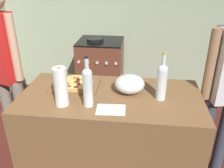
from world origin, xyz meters
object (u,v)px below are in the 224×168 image
object	(u,v)px
person_in_stripes	(6,68)
paper_towel_roll	(61,87)
wine_bottle_clear	(88,85)
wine_bottle_dark	(162,80)
stove	(101,71)
mixing_bowl	(130,84)
pizza	(76,83)

from	to	relation	value
person_in_stripes	paper_towel_roll	bearing A→B (deg)	-35.08
wine_bottle_clear	wine_bottle_dark	distance (m)	0.56
stove	paper_towel_roll	bearing A→B (deg)	-89.99
paper_towel_roll	mixing_bowl	bearing A→B (deg)	27.69
paper_towel_roll	wine_bottle_clear	bearing A→B (deg)	2.60
wine_bottle_clear	stove	xyz separation A→B (m)	(-0.20, 1.74, -0.63)
paper_towel_roll	pizza	bearing A→B (deg)	86.24
stove	wine_bottle_clear	bearing A→B (deg)	-83.50
mixing_bowl	wine_bottle_clear	distance (m)	0.39
stove	person_in_stripes	world-z (taller)	person_in_stripes
wine_bottle_clear	paper_towel_roll	bearing A→B (deg)	-177.40
wine_bottle_dark	pizza	bearing A→B (deg)	169.09
pizza	mixing_bowl	size ratio (longest dim) A/B	1.24
pizza	mixing_bowl	distance (m)	0.47
pizza	person_in_stripes	size ratio (longest dim) A/B	0.17
pizza	person_in_stripes	world-z (taller)	person_in_stripes
mixing_bowl	paper_towel_roll	bearing A→B (deg)	-152.31
wine_bottle_dark	stove	xyz separation A→B (m)	(-0.74, 1.57, -0.62)
wine_bottle_clear	person_in_stripes	bearing A→B (deg)	151.78
wine_bottle_clear	person_in_stripes	xyz separation A→B (m)	(-0.89, 0.48, -0.10)
wine_bottle_clear	pizza	bearing A→B (deg)	120.05
wine_bottle_clear	stove	size ratio (longest dim) A/B	0.40
wine_bottle_dark	person_in_stripes	xyz separation A→B (m)	(-1.43, 0.31, -0.09)
person_in_stripes	wine_bottle_dark	bearing A→B (deg)	-12.26
pizza	person_in_stripes	bearing A→B (deg)	166.41
stove	mixing_bowl	bearing A→B (deg)	-71.89
mixing_bowl	paper_towel_roll	distance (m)	0.56
mixing_bowl	wine_bottle_dark	distance (m)	0.27
wine_bottle_clear	stove	bearing A→B (deg)	96.50
stove	person_in_stripes	size ratio (longest dim) A/B	0.56
paper_towel_roll	person_in_stripes	size ratio (longest dim) A/B	0.17
wine_bottle_clear	person_in_stripes	size ratio (longest dim) A/B	0.22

